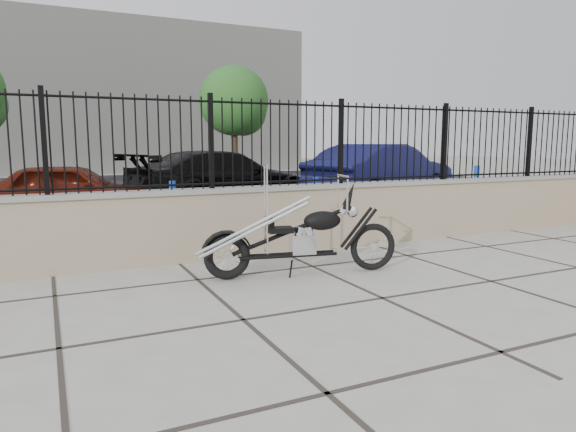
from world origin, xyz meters
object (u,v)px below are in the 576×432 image
(car_blue, at_px, (382,174))
(car_black, at_px, (222,179))
(car_red, at_px, (72,191))
(chopper_motorcycle, at_px, (299,219))

(car_blue, bearing_deg, car_black, 59.50)
(car_red, bearing_deg, chopper_motorcycle, -145.57)
(car_red, height_order, car_black, car_black)
(car_black, bearing_deg, car_blue, -118.72)
(car_red, relative_size, car_black, 0.73)
(car_red, xyz_separation_m, car_blue, (7.54, -0.10, 0.18))
(car_black, xyz_separation_m, car_blue, (4.12, -0.83, 0.08))
(car_black, relative_size, car_blue, 1.02)
(chopper_motorcycle, xyz_separation_m, car_blue, (5.35, 5.80, 0.10))
(chopper_motorcycle, distance_m, car_red, 6.29)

